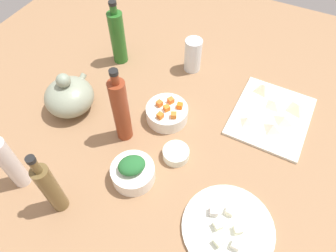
{
  "coord_description": "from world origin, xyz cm",
  "views": [
    {
      "loc": [
        -52.14,
        -26.05,
        84.94
      ],
      "look_at": [
        0.0,
        0.0,
        8.0
      ],
      "focal_mm": 32.8,
      "sensor_mm": 36.0,
      "label": 1
    }
  ],
  "objects_px": {
    "plate_tofu": "(228,228)",
    "drinking_glass_0": "(193,55)",
    "bottle_1": "(50,188)",
    "bowl_carrots": "(167,113)",
    "bottle_3": "(121,110)",
    "teapot": "(69,96)",
    "bowl_greens": "(133,173)",
    "bottle_0": "(9,162)",
    "cutting_board": "(271,116)",
    "bottle_2": "(118,37)",
    "bowl_small_side": "(176,154)"
  },
  "relations": [
    {
      "from": "plate_tofu",
      "to": "bottle_1",
      "type": "height_order",
      "value": "bottle_1"
    },
    {
      "from": "bowl_greens",
      "to": "plate_tofu",
      "type": "bearing_deg",
      "value": -93.86
    },
    {
      "from": "bowl_greens",
      "to": "drinking_glass_0",
      "type": "distance_m",
      "value": 0.52
    },
    {
      "from": "bowl_small_side",
      "to": "drinking_glass_0",
      "type": "bearing_deg",
      "value": 16.83
    },
    {
      "from": "cutting_board",
      "to": "bowl_small_side",
      "type": "bearing_deg",
      "value": 142.23
    },
    {
      "from": "cutting_board",
      "to": "drinking_glass_0",
      "type": "relative_size",
      "value": 2.24
    },
    {
      "from": "teapot",
      "to": "bottle_0",
      "type": "xyz_separation_m",
      "value": [
        -0.3,
        -0.04,
        0.04
      ]
    },
    {
      "from": "plate_tofu",
      "to": "bowl_greens",
      "type": "height_order",
      "value": "bowl_greens"
    },
    {
      "from": "bottle_1",
      "to": "bottle_2",
      "type": "bearing_deg",
      "value": 16.19
    },
    {
      "from": "bowl_greens",
      "to": "bottle_3",
      "type": "bearing_deg",
      "value": 40.47
    },
    {
      "from": "cutting_board",
      "to": "bottle_0",
      "type": "relative_size",
      "value": 1.18
    },
    {
      "from": "bowl_greens",
      "to": "teapot",
      "type": "xyz_separation_m",
      "value": [
        0.14,
        0.33,
        0.03
      ]
    },
    {
      "from": "bottle_0",
      "to": "cutting_board",
      "type": "bearing_deg",
      "value": -46.28
    },
    {
      "from": "bowl_small_side",
      "to": "bottle_0",
      "type": "height_order",
      "value": "bottle_0"
    },
    {
      "from": "bowl_small_side",
      "to": "drinking_glass_0",
      "type": "relative_size",
      "value": 0.63
    },
    {
      "from": "bowl_greens",
      "to": "bottle_0",
      "type": "height_order",
      "value": "bottle_0"
    },
    {
      "from": "teapot",
      "to": "bottle_3",
      "type": "xyz_separation_m",
      "value": [
        -0.02,
        -0.22,
        0.06
      ]
    },
    {
      "from": "bottle_0",
      "to": "bowl_small_side",
      "type": "bearing_deg",
      "value": -53.03
    },
    {
      "from": "bottle_1",
      "to": "bottle_0",
      "type": "bearing_deg",
      "value": 86.3
    },
    {
      "from": "bowl_greens",
      "to": "bowl_carrots",
      "type": "distance_m",
      "value": 0.25
    },
    {
      "from": "bowl_small_side",
      "to": "teapot",
      "type": "relative_size",
      "value": 0.46
    },
    {
      "from": "bottle_2",
      "to": "drinking_glass_0",
      "type": "xyz_separation_m",
      "value": [
        0.08,
        -0.27,
        -0.04
      ]
    },
    {
      "from": "bowl_greens",
      "to": "drinking_glass_0",
      "type": "height_order",
      "value": "drinking_glass_0"
    },
    {
      "from": "bowl_carrots",
      "to": "drinking_glass_0",
      "type": "height_order",
      "value": "drinking_glass_0"
    },
    {
      "from": "bowl_greens",
      "to": "bottle_1",
      "type": "relative_size",
      "value": 0.51
    },
    {
      "from": "cutting_board",
      "to": "teapot",
      "type": "relative_size",
      "value": 1.62
    },
    {
      "from": "plate_tofu",
      "to": "bottle_3",
      "type": "xyz_separation_m",
      "value": [
        0.14,
        0.41,
        0.12
      ]
    },
    {
      "from": "bottle_0",
      "to": "bottle_1",
      "type": "xyz_separation_m",
      "value": [
        -0.01,
        -0.15,
        -0.0
      ]
    },
    {
      "from": "bottle_1",
      "to": "bowl_greens",
      "type": "bearing_deg",
      "value": -40.42
    },
    {
      "from": "cutting_board",
      "to": "plate_tofu",
      "type": "relative_size",
      "value": 1.18
    },
    {
      "from": "cutting_board",
      "to": "bowl_carrots",
      "type": "height_order",
      "value": "bowl_carrots"
    },
    {
      "from": "bowl_small_side",
      "to": "drinking_glass_0",
      "type": "height_order",
      "value": "drinking_glass_0"
    },
    {
      "from": "cutting_board",
      "to": "bowl_small_side",
      "type": "relative_size",
      "value": 3.56
    },
    {
      "from": "cutting_board",
      "to": "bowl_greens",
      "type": "height_order",
      "value": "bowl_greens"
    },
    {
      "from": "bottle_0",
      "to": "bottle_3",
      "type": "xyz_separation_m",
      "value": [
        0.28,
        -0.18,
        0.02
      ]
    },
    {
      "from": "plate_tofu",
      "to": "drinking_glass_0",
      "type": "relative_size",
      "value": 1.89
    },
    {
      "from": "cutting_board",
      "to": "plate_tofu",
      "type": "height_order",
      "value": "plate_tofu"
    },
    {
      "from": "bowl_carrots",
      "to": "plate_tofu",
      "type": "bearing_deg",
      "value": -130.26
    },
    {
      "from": "cutting_board",
      "to": "bottle_0",
      "type": "xyz_separation_m",
      "value": [
        -0.56,
        0.59,
        0.1
      ]
    },
    {
      "from": "bowl_small_side",
      "to": "bottle_2",
      "type": "xyz_separation_m",
      "value": [
        0.31,
        0.39,
        0.09
      ]
    },
    {
      "from": "plate_tofu",
      "to": "bottle_1",
      "type": "xyz_separation_m",
      "value": [
        -0.14,
        0.44,
        0.1
      ]
    },
    {
      "from": "bottle_1",
      "to": "bottle_3",
      "type": "relative_size",
      "value": 0.89
    },
    {
      "from": "drinking_glass_0",
      "to": "bottle_0",
      "type": "bearing_deg",
      "value": 159.59
    },
    {
      "from": "bottle_0",
      "to": "bottle_1",
      "type": "bearing_deg",
      "value": -93.7
    },
    {
      "from": "bottle_1",
      "to": "drinking_glass_0",
      "type": "height_order",
      "value": "bottle_1"
    },
    {
      "from": "teapot",
      "to": "bottle_3",
      "type": "bearing_deg",
      "value": -94.55
    },
    {
      "from": "teapot",
      "to": "bottle_1",
      "type": "xyz_separation_m",
      "value": [
        -0.3,
        -0.19,
        0.04
      ]
    },
    {
      "from": "bowl_carrots",
      "to": "teapot",
      "type": "bearing_deg",
      "value": 108.64
    },
    {
      "from": "bowl_greens",
      "to": "bottle_1",
      "type": "height_order",
      "value": "bottle_1"
    },
    {
      "from": "bowl_greens",
      "to": "bowl_carrots",
      "type": "bearing_deg",
      "value": 3.19
    }
  ]
}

